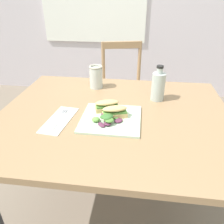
{
  "coord_description": "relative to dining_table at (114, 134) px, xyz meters",
  "views": [
    {
      "loc": [
        0.12,
        -0.84,
        1.29
      ],
      "look_at": [
        -0.01,
        0.11,
        0.76
      ],
      "focal_mm": 36.15,
      "sensor_mm": 36.0,
      "label": 1
    }
  ],
  "objects": [
    {
      "name": "dining_table",
      "position": [
        0.0,
        0.0,
        0.0
      ],
      "size": [
        1.16,
        0.96,
        0.74
      ],
      "color": "#997551",
      "rests_on": "ground"
    },
    {
      "name": "mason_jar_iced_tea",
      "position": [
        -0.15,
        0.32,
        0.19
      ],
      "size": [
        0.08,
        0.08,
        0.14
      ],
      "color": "#C67528",
      "rests_on": "dining_table"
    },
    {
      "name": "fork_on_napkin",
      "position": [
        -0.25,
        -0.08,
        0.13
      ],
      "size": [
        0.03,
        0.19,
        0.0
      ],
      "color": "silver",
      "rests_on": "napkin_folded"
    },
    {
      "name": "chair_wooden_far",
      "position": [
        -0.03,
        0.95,
        -0.17
      ],
      "size": [
        0.48,
        0.48,
        0.87
      ],
      "color": "tan",
      "rests_on": "ground"
    },
    {
      "name": "sandwich_half_back",
      "position": [
        -0.04,
        0.01,
        0.16
      ],
      "size": [
        0.13,
        0.09,
        0.06
      ],
      "color": "#DBB270",
      "rests_on": "plate_lunch"
    },
    {
      "name": "napkin_folded",
      "position": [
        -0.25,
        -0.1,
        0.13
      ],
      "size": [
        0.13,
        0.26,
        0.0
      ],
      "primitive_type": "cube",
      "rotation": [
        0.0,
        0.0,
        -0.1
      ],
      "color": "silver",
      "rests_on": "dining_table"
    },
    {
      "name": "sandwich_half_front",
      "position": [
        0.01,
        -0.05,
        0.16
      ],
      "size": [
        0.13,
        0.09,
        0.06
      ],
      "color": "#DBB270",
      "rests_on": "plate_lunch"
    },
    {
      "name": "salad_mixed_greens",
      "position": [
        -0.02,
        -0.1,
        0.15
      ],
      "size": [
        0.15,
        0.13,
        0.04
      ],
      "color": "#602D47",
      "rests_on": "plate_lunch"
    },
    {
      "name": "plate_lunch",
      "position": [
        -0.01,
        -0.06,
        0.13
      ],
      "size": [
        0.28,
        0.28,
        0.01
      ],
      "primitive_type": "cube",
      "color": "beige",
      "rests_on": "dining_table"
    },
    {
      "name": "bottle_cold_brew",
      "position": [
        0.22,
        0.19,
        0.2
      ],
      "size": [
        0.07,
        0.07,
        0.2
      ],
      "color": "black",
      "rests_on": "dining_table"
    }
  ]
}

